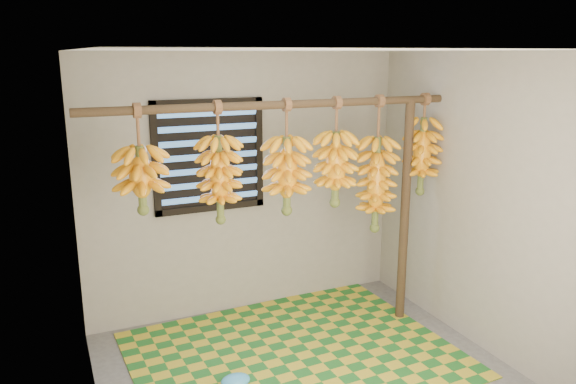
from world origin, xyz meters
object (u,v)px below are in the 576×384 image
banana_bunch_b (219,179)px  banana_bunch_f (422,156)px  plastic_bag (235,381)px  banana_bunch_c (287,175)px  banana_bunch_d (335,168)px  banana_bunch_a (141,179)px  support_post (405,213)px  banana_bunch_e (376,184)px  woven_mat (294,354)px

banana_bunch_b → banana_bunch_f: size_ratio=1.04×
plastic_bag → banana_bunch_c: banana_bunch_c is taller
plastic_bag → banana_bunch_c: 1.59m
banana_bunch_d → banana_bunch_f: 0.86m
banana_bunch_a → banana_bunch_d: bearing=-0.0°
support_post → banana_bunch_e: banana_bunch_e is taller
woven_mat → banana_bunch_f: size_ratio=2.84×
support_post → banana_bunch_b: size_ratio=2.17×
support_post → banana_bunch_f: 0.53m
banana_bunch_c → banana_bunch_f: 1.30m
banana_bunch_b → banana_bunch_d: bearing=-0.0°
banana_bunch_b → banana_bunch_e: same height
woven_mat → banana_bunch_d: size_ratio=2.81×
banana_bunch_a → banana_bunch_f: bearing=0.0°
banana_bunch_b → banana_bunch_f: (1.85, 0.00, 0.04)m
plastic_bag → banana_bunch_a: 1.61m
plastic_bag → banana_bunch_c: size_ratio=0.25×
banana_bunch_f → banana_bunch_c: bearing=-180.0°
woven_mat → banana_bunch_b: 1.56m
plastic_bag → banana_bunch_a: (-0.51, 0.47, 1.46)m
woven_mat → banana_bunch_a: banana_bunch_a is taller
support_post → banana_bunch_e: size_ratio=1.72×
banana_bunch_c → banana_bunch_d: size_ratio=1.02×
banana_bunch_b → banana_bunch_e: bearing=0.0°
support_post → banana_bunch_d: bearing=-180.0°
banana_bunch_b → banana_bunch_f: 1.85m
support_post → banana_bunch_e: (-0.31, 0.00, 0.29)m
support_post → banana_bunch_f: bearing=0.0°
banana_bunch_a → banana_bunch_b: 0.57m
banana_bunch_a → banana_bunch_e: 1.97m
support_post → banana_bunch_a: size_ratio=2.57×
woven_mat → banana_bunch_d: banana_bunch_d is taller
support_post → banana_bunch_b: (-1.70, 0.00, 0.46)m
support_post → banana_bunch_b: banana_bunch_b is taller
banana_bunch_a → plastic_bag: bearing=-42.7°
banana_bunch_b → banana_bunch_c: bearing=0.0°
banana_bunch_f → support_post: bearing=-180.0°
woven_mat → banana_bunch_e: 1.57m
banana_bunch_a → banana_bunch_c: bearing=0.0°
banana_bunch_a → banana_bunch_d: 1.56m
banana_bunch_a → banana_bunch_b: (0.57, 0.00, -0.05)m
banana_bunch_f → banana_bunch_b: bearing=-180.0°
banana_bunch_c → support_post: bearing=0.0°
banana_bunch_a → banana_bunch_f: 2.42m
plastic_bag → banana_bunch_b: banana_bunch_b is taller
plastic_bag → banana_bunch_f: bearing=13.8°
banana_bunch_a → banana_bunch_c: size_ratio=0.85×
banana_bunch_d → banana_bunch_c: bearing=180.0°
support_post → banana_bunch_b: bearing=180.0°
plastic_bag → banana_bunch_e: 1.96m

